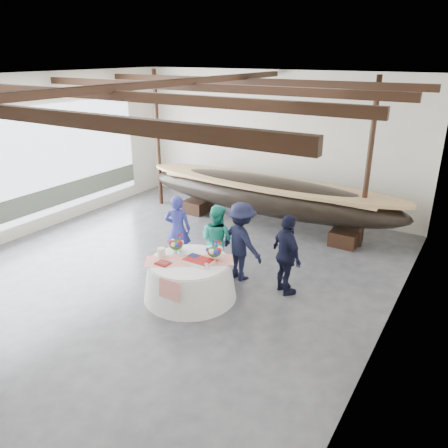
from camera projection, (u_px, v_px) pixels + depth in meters
The scene contains 14 objects.
floor at pixel (161, 277), 10.38m from camera, with size 10.00×12.00×0.01m, color #3D3D42.
wall_back at pixel (274, 142), 14.30m from camera, with size 10.00×0.02×4.50m, color silver.
wall_left at pixel (15, 159), 12.00m from camera, with size 0.02×12.00×4.50m, color silver.
wall_right at pixel (392, 233), 7.10m from camera, with size 0.02×12.00×4.50m, color silver.
ceiling at pixel (149, 79), 8.73m from camera, with size 10.00×12.00×0.01m, color white.
pavilion_structure at pixel (173, 101), 9.51m from camera, with size 9.80×11.76×4.50m.
open_bay at pixel (49, 167), 12.93m from camera, with size 0.03×7.00×3.20m.
longboat_display at pixel (266, 195), 13.10m from camera, with size 8.37×1.67×1.57m.
banquet_table at pixel (190, 279), 9.43m from camera, with size 2.02×2.02×0.86m.
tabletop_items at pixel (192, 251), 9.36m from camera, with size 1.84×1.52×0.40m.
guest_woman_blue at pixel (178, 229), 10.86m from camera, with size 0.65×0.42×1.77m, color navy.
guest_woman_teal at pixel (217, 240), 10.28m from camera, with size 0.84×0.66×1.73m, color teal.
guest_man_left at pixel (241, 241), 10.03m from camera, with size 1.21×0.70×1.88m, color black.
guest_man_right at pixel (287, 255), 9.40m from camera, with size 1.07×0.45×1.83m, color black.
Camera 1 is at (6.13, -7.01, 4.98)m, focal length 35.00 mm.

